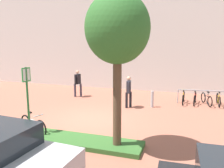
# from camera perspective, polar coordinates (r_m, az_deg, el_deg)

# --- Properties ---
(ground_plane) EXTENTS (60.00, 60.00, 0.00)m
(ground_plane) POSITION_cam_1_polar(r_m,az_deg,el_deg) (11.12, -5.35, -8.50)
(ground_plane) COLOR #9E5B47
(building_facade) EXTENTS (28.00, 1.20, 10.00)m
(building_facade) POSITION_cam_1_polar(r_m,az_deg,el_deg) (18.06, 4.62, 14.83)
(building_facade) COLOR silver
(building_facade) RESTS_ON ground
(planter_strip) EXTENTS (7.00, 1.10, 0.16)m
(planter_strip) POSITION_cam_1_polar(r_m,az_deg,el_deg) (9.32, -14.85, -12.12)
(planter_strip) COLOR #336028
(planter_strip) RESTS_ON ground
(tree_sidewalk) EXTENTS (2.03, 2.03, 5.09)m
(tree_sidewalk) POSITION_cam_1_polar(r_m,az_deg,el_deg) (7.51, 1.31, 12.81)
(tree_sidewalk) COLOR brown
(tree_sidewalk) RESTS_ON ground
(parking_sign_post) EXTENTS (0.12, 0.36, 2.65)m
(parking_sign_post) POSITION_cam_1_polar(r_m,az_deg,el_deg) (9.32, -19.67, -1.83)
(parking_sign_post) COLOR #2D7238
(parking_sign_post) RESTS_ON ground
(bike_at_sign) EXTENTS (1.59, 0.66, 0.86)m
(bike_at_sign) POSITION_cam_1_polar(r_m,az_deg,el_deg) (9.88, -18.39, -9.33)
(bike_at_sign) COLOR black
(bike_at_sign) RESTS_ON ground
(bike_rack_cluster) EXTENTS (3.19, 1.78, 0.83)m
(bike_rack_cluster) POSITION_cam_1_polar(r_m,az_deg,el_deg) (14.53, 21.73, -3.27)
(bike_rack_cluster) COLOR #99999E
(bike_rack_cluster) RESTS_ON ground
(bollard_steel) EXTENTS (0.16, 0.16, 0.90)m
(bollard_steel) POSITION_cam_1_polar(r_m,az_deg,el_deg) (13.13, 9.63, -3.61)
(bollard_steel) COLOR #ADADB2
(bollard_steel) RESTS_ON ground
(person_suited_navy) EXTENTS (0.32, 0.60, 1.72)m
(person_suited_navy) POSITION_cam_1_polar(r_m,az_deg,el_deg) (12.81, 4.02, -1.39)
(person_suited_navy) COLOR black
(person_suited_navy) RESTS_ON ground
(person_suited_dark) EXTENTS (0.48, 0.61, 1.72)m
(person_suited_dark) POSITION_cam_1_polar(r_m,az_deg,el_deg) (15.43, -8.23, 0.54)
(person_suited_dark) COLOR #383342
(person_suited_dark) RESTS_ON ground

